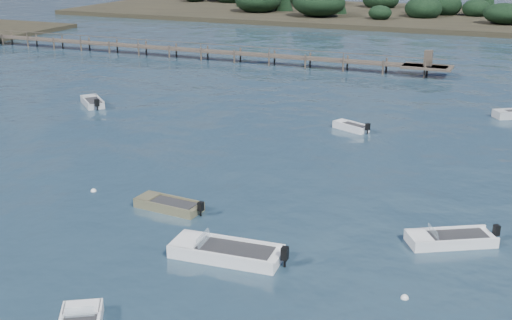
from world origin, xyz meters
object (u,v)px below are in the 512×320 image
at_px(tender_far_white, 351,128).
at_px(tender_far_grey, 92,103).
at_px(dinghy_mid_white_b, 450,241).
at_px(jetty, 204,51).
at_px(dinghy_mid_grey, 169,207).
at_px(dinghy_mid_white_a, 226,254).

bearing_deg(tender_far_white, tender_far_grey, -176.61).
height_order(dinghy_mid_white_b, jetty, jetty).
height_order(dinghy_mid_white_b, tender_far_white, dinghy_mid_white_b).
height_order(dinghy_mid_grey, tender_far_white, tender_far_white).
relative_size(tender_far_white, jetty, 0.05).
height_order(dinghy_mid_grey, dinghy_mid_white_a, dinghy_mid_white_a).
xyz_separation_m(dinghy_mid_grey, tender_far_white, (4.93, 18.13, 0.01)).
height_order(tender_far_white, jetty, jetty).
distance_m(dinghy_mid_white_b, dinghy_mid_white_a, 10.43).
distance_m(tender_far_grey, dinghy_mid_white_a, 30.36).
xyz_separation_m(tender_far_grey, tender_far_white, (22.21, 1.32, -0.02)).
height_order(dinghy_mid_white_a, tender_far_white, dinghy_mid_white_a).
distance_m(dinghy_mid_grey, jetty, 44.49).
relative_size(dinghy_mid_grey, dinghy_mid_white_b, 0.94).
distance_m(tender_far_grey, dinghy_mid_grey, 24.11).
bearing_deg(tender_far_grey, jetty, 93.53).
bearing_deg(jetty, dinghy_mid_grey, -65.10).
bearing_deg(tender_far_white, dinghy_mid_white_b, -61.11).
height_order(tender_far_grey, tender_far_white, tender_far_grey).
bearing_deg(dinghy_mid_white_a, tender_far_white, 90.40).
relative_size(tender_far_grey, dinghy_mid_grey, 0.87).
xyz_separation_m(dinghy_mid_grey, jetty, (-18.73, 40.35, 0.85)).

